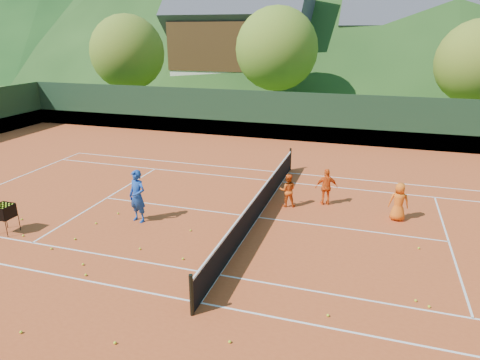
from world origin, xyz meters
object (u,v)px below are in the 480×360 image
(student_c, at_px, (399,202))
(ball_hopper, at_px, (4,212))
(student_b, at_px, (326,187))
(coach, at_px, (137,196))
(student_a, at_px, (288,190))
(chalet_left, at_px, (241,40))
(tennis_net, at_px, (258,205))
(chalet_mid, at_px, (405,47))

(student_c, relative_size, ball_hopper, 1.41)
(student_b, distance_m, student_c, 2.73)
(coach, height_order, student_a, coach)
(ball_hopper, relative_size, chalet_left, 0.07)
(coach, xyz_separation_m, student_a, (4.78, 2.97, -0.30))
(student_a, bearing_deg, coach, 17.84)
(student_a, bearing_deg, student_b, -170.26)
(coach, xyz_separation_m, student_c, (8.81, 2.87, -0.25))
(tennis_net, bearing_deg, student_b, 42.38)
(student_a, bearing_deg, tennis_net, 46.09)
(student_b, xyz_separation_m, ball_hopper, (-9.96, -5.75, 0.02))
(student_a, bearing_deg, chalet_mid, -113.08)
(student_a, distance_m, tennis_net, 1.61)
(chalet_left, bearing_deg, ball_hopper, -86.20)
(coach, height_order, ball_hopper, coach)
(ball_hopper, distance_m, chalet_left, 34.16)
(ball_hopper, xyz_separation_m, chalet_left, (-2.24, 33.74, 4.88))
(coach, relative_size, ball_hopper, 1.90)
(ball_hopper, bearing_deg, tennis_net, 25.73)
(student_b, xyz_separation_m, student_c, (2.63, -0.72, -0.02))
(chalet_mid, bearing_deg, student_c, -92.04)
(chalet_left, distance_m, chalet_mid, 16.51)
(tennis_net, distance_m, chalet_left, 32.04)
(coach, bearing_deg, student_c, 32.53)
(coach, xyz_separation_m, ball_hopper, (-3.78, -2.16, -0.20))
(student_c, xyz_separation_m, ball_hopper, (-12.59, -5.03, 0.04))
(student_c, distance_m, chalet_mid, 33.00)
(student_a, distance_m, student_c, 4.04)
(coach, distance_m, chalet_left, 32.49)
(coach, distance_m, student_b, 7.15)
(student_a, distance_m, student_b, 1.53)
(ball_hopper, bearing_deg, student_a, 30.94)
(student_a, distance_m, chalet_left, 30.98)
(student_c, bearing_deg, student_b, -16.84)
(student_a, height_order, chalet_left, chalet_left)
(ball_hopper, bearing_deg, coach, 29.75)
(student_c, bearing_deg, ball_hopper, 20.15)
(chalet_mid, bearing_deg, tennis_net, -100.01)
(student_c, xyz_separation_m, chalet_left, (-14.83, 28.71, 4.92))
(student_a, relative_size, student_c, 0.93)
(tennis_net, bearing_deg, chalet_mid, 79.99)
(student_c, bearing_deg, coach, 16.42)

